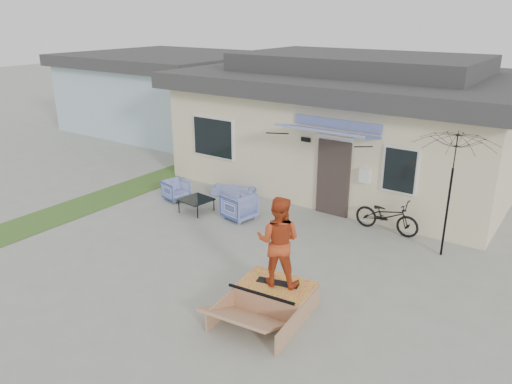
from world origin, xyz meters
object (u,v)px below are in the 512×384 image
Objects in this scene: armchair_right at (239,205)px; skater at (278,240)px; patio_umbrella at (451,183)px; bicycle at (387,212)px; loveseat at (234,188)px; skateboard at (278,282)px; skate_ramp at (276,295)px; armchair_left at (176,189)px; coffee_table at (196,205)px.

skater reaches higher than armchair_right.
bicycle is at bearing 161.86° from patio_umbrella.
loveseat reaches higher than skateboard.
bicycle is (4.81, 0.11, 0.28)m from loveseat.
skate_ramp is (-1.99, -3.97, -1.52)m from patio_umbrella.
armchair_right is 4.43m from skater.
skateboard is 0.89m from skater.
bicycle is (5.99, 1.37, 0.20)m from armchair_left.
skater is at bearing 175.34° from bicycle.
armchair_right is 5.39m from patio_umbrella.
skater is at bearing -31.20° from coffee_table.
skater reaches higher than skate_ramp.
loveseat is at bearing 92.58° from bicycle.
patio_umbrella reaches higher than skate_ramp.
armchair_right is 0.43× the size of skate_ramp.
skateboard is (3.14, -2.97, 0.09)m from armchair_right.
armchair_right reaches higher than armchair_left.
coffee_table is 5.29m from skater.
patio_umbrella is (6.34, -0.39, 1.49)m from loveseat.
armchair_left is 0.87× the size of coffee_table.
patio_umbrella is at bearing -70.92° from armchair_left.
armchair_left is 6.35m from skate_ramp.
loveseat is at bearing -63.15° from skater.
skateboard is (5.54, -3.05, 0.15)m from armchair_left.
coffee_table is 5.19m from bicycle.
loveseat is 1.67× the size of armchair_right.
loveseat is at bearing 176.48° from patio_umbrella.
loveseat reaches higher than coffee_table.
coffee_table is at bearing -168.93° from patio_umbrella.
armchair_right is 0.45× the size of skater.
skate_ramp is 0.26m from skateboard.
skater reaches higher than loveseat.
armchair_right is at bearing -169.50° from patio_umbrella.
loveseat is at bearing -30.82° from armchair_left.
armchair_left is at bearing 136.36° from skateboard.
skater reaches higher than skateboard.
bicycle is at bearing 163.32° from loveseat.
armchair_right is (1.21, -1.34, 0.14)m from loveseat.
skater is at bearing -106.39° from armchair_left.
loveseat is 6.53m from patio_umbrella.
bicycle is 0.76× the size of patio_umbrella.
patio_umbrella is at bearing -135.31° from skater.
patio_umbrella is at bearing 11.07° from coffee_table.
bicycle is 2.07× the size of skateboard.
loveseat is 0.60× the size of patio_umbrella.
armchair_right is 0.47× the size of bicycle.
coffee_table is at bearing -65.86° from armchair_right.
bicycle is (4.87, 1.75, 0.34)m from coffee_table.
armchair_right is at bearing 121.78° from skateboard.
armchair_right reaches higher than coffee_table.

